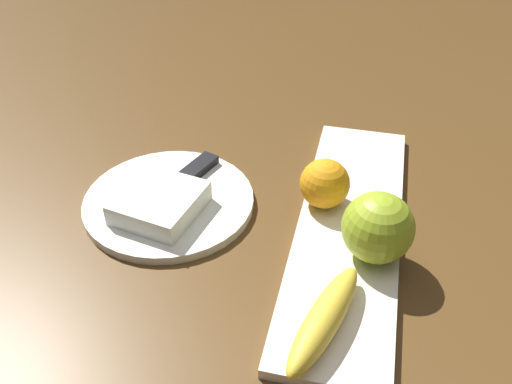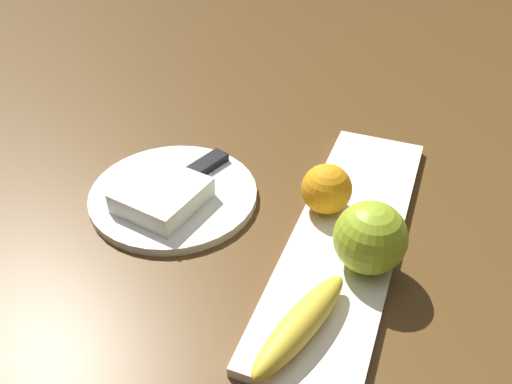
{
  "view_description": "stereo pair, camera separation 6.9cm",
  "coord_description": "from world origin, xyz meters",
  "views": [
    {
      "loc": [
        0.55,
        0.04,
        0.47
      ],
      "look_at": [
        0.03,
        -0.09,
        0.04
      ],
      "focal_mm": 38.74,
      "sensor_mm": 36.0,
      "label": 1
    },
    {
      "loc": [
        0.53,
        0.1,
        0.47
      ],
      "look_at": [
        0.03,
        -0.09,
        0.04
      ],
      "focal_mm": 38.74,
      "sensor_mm": 36.0,
      "label": 2
    }
  ],
  "objects": [
    {
      "name": "orange_near_apple",
      "position": [
        -0.01,
        -0.01,
        0.05
      ],
      "size": [
        0.06,
        0.06,
        0.06
      ],
      "primitive_type": "sphere",
      "color": "orange",
      "rests_on": "fruit_tray"
    },
    {
      "name": "apple",
      "position": [
        0.07,
        0.06,
        0.05
      ],
      "size": [
        0.08,
        0.08,
        0.08
      ],
      "primitive_type": "sphere",
      "color": "#90AC25",
      "rests_on": "fruit_tray"
    },
    {
      "name": "banana",
      "position": [
        0.19,
        0.02,
        0.03
      ],
      "size": [
        0.16,
        0.08,
        0.03
      ],
      "primitive_type": "ellipsoid",
      "rotation": [
        0.0,
        0.0,
        -0.28
      ],
      "color": "yellow",
      "rests_on": "fruit_tray"
    },
    {
      "name": "dinner_plate",
      "position": [
        0.03,
        -0.21,
        0.01
      ],
      "size": [
        0.22,
        0.22,
        0.01
      ],
      "primitive_type": "cylinder",
      "color": "white",
      "rests_on": "ground_plane"
    },
    {
      "name": "fruit_tray",
      "position": [
        0.03,
        0.03,
        0.01
      ],
      "size": [
        0.46,
        0.13,
        0.01
      ],
      "primitive_type": "cube",
      "color": "white",
      "rests_on": "ground_plane"
    },
    {
      "name": "knife",
      "position": [
        -0.01,
        -0.2,
        0.02
      ],
      "size": [
        0.18,
        0.08,
        0.01
      ],
      "rotation": [
        0.0,
        0.0,
        -0.34
      ],
      "color": "silver",
      "rests_on": "dinner_plate"
    },
    {
      "name": "folded_napkin",
      "position": [
        0.06,
        -0.21,
        0.03
      ],
      "size": [
        0.12,
        0.11,
        0.03
      ],
      "primitive_type": "cube",
      "rotation": [
        0.0,
        0.0,
        -0.19
      ],
      "color": "white",
      "rests_on": "dinner_plate"
    },
    {
      "name": "ground_plane",
      "position": [
        0.0,
        0.0,
        0.0
      ],
      "size": [
        2.4,
        2.4,
        0.0
      ],
      "primitive_type": "plane",
      "color": "#523719"
    }
  ]
}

